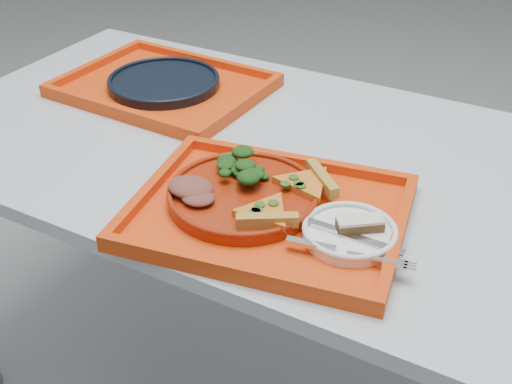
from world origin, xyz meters
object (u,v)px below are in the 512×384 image
tray_far (164,89)px  dessert_bar (360,224)px  dinner_plate (243,196)px  navy_plate (164,83)px  tray_main (269,215)px

tray_far → dessert_bar: (0.61, -0.32, 0.03)m
dinner_plate → navy_plate: 0.52m
tray_main → dessert_bar: dessert_bar is taller
dinner_plate → dessert_bar: size_ratio=3.41×
dinner_plate → dessert_bar: dessert_bar is taller
tray_main → dinner_plate: (-0.05, 0.01, 0.02)m
tray_main → navy_plate: size_ratio=1.73×
dinner_plate → dessert_bar: 0.21m
dinner_plate → navy_plate: size_ratio=1.00×
navy_plate → tray_far: bearing=180.0°
tray_main → tray_far: same height
tray_main → navy_plate: bearing=134.2°
navy_plate → dessert_bar: dessert_bar is taller
navy_plate → dessert_bar: (0.61, -0.32, 0.02)m
tray_main → dessert_bar: (0.16, 0.01, 0.03)m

